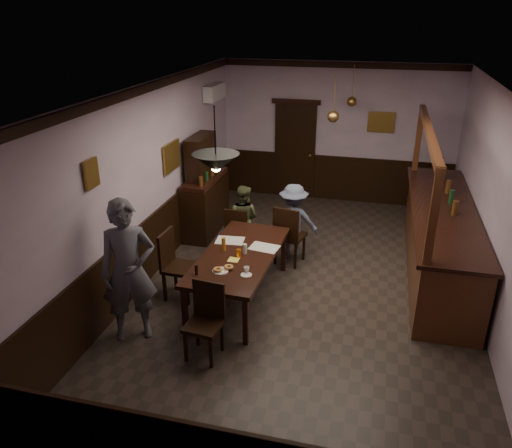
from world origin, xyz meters
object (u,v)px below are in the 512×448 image
(chair_near, at_px, (206,317))
(sideboard, at_px, (205,194))
(person_seated_left, at_px, (243,219))
(pendant_brass_mid, at_px, (333,117))
(chair_far_left, at_px, (238,230))
(soda_can, at_px, (239,253))
(chair_side, at_px, (175,262))
(pendant_iron, at_px, (216,163))
(bar_counter, at_px, (439,238))
(person_seated_right, at_px, (293,222))
(pendant_brass_far, at_px, (352,102))
(coffee_cup, at_px, (247,269))
(person_standing, at_px, (129,271))
(chair_far_right, at_px, (288,233))
(dining_table, at_px, (239,257))

(chair_near, distance_m, sideboard, 3.75)
(person_seated_left, xyz_separation_m, pendant_brass_mid, (1.38, 0.82, 1.69))
(chair_far_left, height_order, pendant_brass_mid, pendant_brass_mid)
(soda_can, relative_size, sideboard, 0.06)
(chair_side, xyz_separation_m, pendant_iron, (0.91, -0.64, 1.76))
(chair_near, height_order, bar_counter, bar_counter)
(chair_far_left, height_order, person_seated_right, person_seated_right)
(chair_far_left, xyz_separation_m, chair_near, (0.34, -2.61, 0.03))
(chair_side, xyz_separation_m, person_seated_left, (0.56, 1.73, 0.04))
(chair_near, relative_size, person_seated_left, 0.79)
(person_seated_right, xyz_separation_m, sideboard, (-1.83, 0.68, 0.09))
(pendant_brass_far, bearing_deg, soda_can, -106.25)
(coffee_cup, height_order, bar_counter, bar_counter)
(pendant_brass_mid, bearing_deg, chair_near, -105.85)
(pendant_brass_far, bearing_deg, chair_near, -103.42)
(person_standing, bearing_deg, chair_near, -34.72)
(pendant_iron, bearing_deg, coffee_cup, 44.48)
(chair_far_right, relative_size, person_seated_right, 0.79)
(dining_table, relative_size, soda_can, 18.67)
(pendant_iron, xyz_separation_m, pendant_brass_far, (1.23, 4.72, -0.03))
(chair_side, relative_size, pendant_iron, 1.35)
(person_seated_left, relative_size, person_seated_right, 0.92)
(person_standing, xyz_separation_m, person_seated_left, (0.72, 2.77, -0.35))
(bar_counter, bearing_deg, pendant_brass_mid, 157.80)
(sideboard, bearing_deg, dining_table, -59.27)
(coffee_cup, xyz_separation_m, bar_counter, (2.64, 2.13, -0.20))
(soda_can, relative_size, pendant_brass_mid, 0.15)
(chair_far_left, bearing_deg, chair_near, 98.59)
(sideboard, bearing_deg, pendant_iron, -66.96)
(chair_far_right, distance_m, person_seated_left, 0.93)
(dining_table, height_order, sideboard, sideboard)
(bar_counter, bearing_deg, person_standing, -144.81)
(person_standing, relative_size, pendant_brass_mid, 2.36)
(pendant_brass_mid, distance_m, pendant_brass_far, 1.55)
(coffee_cup, bearing_deg, person_seated_left, 109.37)
(sideboard, bearing_deg, chair_far_left, -44.89)
(chair_far_left, distance_m, chair_side, 1.55)
(chair_far_left, relative_size, chair_side, 0.88)
(chair_side, distance_m, person_seated_left, 1.82)
(pendant_iron, bearing_deg, chair_far_left, 99.80)
(dining_table, distance_m, bar_counter, 3.31)
(dining_table, xyz_separation_m, chair_far_right, (0.49, 1.25, -0.11))
(chair_far_left, distance_m, bar_counter, 3.30)
(chair_near, bearing_deg, chair_side, 132.97)
(dining_table, height_order, chair_far_right, chair_far_right)
(chair_far_left, distance_m, coffee_cup, 1.95)
(person_seated_right, bearing_deg, dining_table, 58.25)
(dining_table, relative_size, sideboard, 1.20)
(dining_table, bearing_deg, sideboard, 120.73)
(pendant_iron, distance_m, pendant_brass_mid, 3.35)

